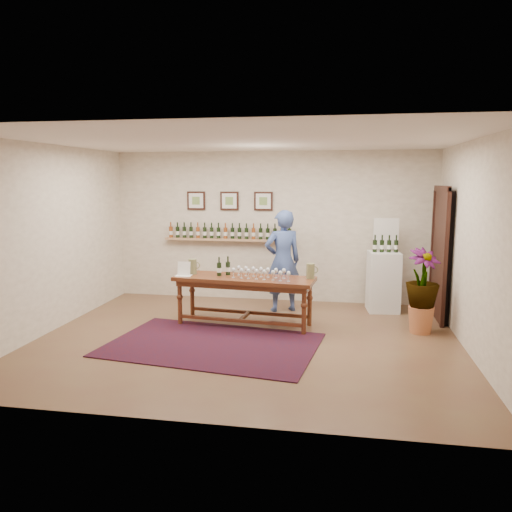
% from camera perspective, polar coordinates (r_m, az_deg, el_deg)
% --- Properties ---
extents(ground, '(6.00, 6.00, 0.00)m').
position_cam_1_polar(ground, '(7.25, -1.10, -9.58)').
color(ground, brown).
rests_on(ground, ground).
extents(room_shell, '(6.00, 6.00, 6.00)m').
position_cam_1_polar(room_shell, '(8.73, 15.01, 0.81)').
color(room_shell, beige).
rests_on(room_shell, ground).
extents(rug, '(3.07, 2.25, 0.02)m').
position_cam_1_polar(rug, '(7.06, -5.00, -10.05)').
color(rug, '#4D0D0D').
rests_on(rug, ground).
extents(tasting_table, '(2.24, 0.92, 0.77)m').
position_cam_1_polar(tasting_table, '(7.81, -1.33, -3.25)').
color(tasting_table, '#4F2B13').
rests_on(tasting_table, ground).
extents(table_glasses, '(1.20, 0.46, 0.16)m').
position_cam_1_polar(table_glasses, '(7.69, 0.30, -1.94)').
color(table_glasses, silver).
rests_on(table_glasses, tasting_table).
extents(table_bottles, '(0.30, 0.18, 0.31)m').
position_cam_1_polar(table_bottles, '(7.90, -3.73, -1.10)').
color(table_bottles, black).
rests_on(table_bottles, tasting_table).
extents(pitcher_left, '(0.17, 0.17, 0.24)m').
position_cam_1_polar(pitcher_left, '(8.07, -7.26, -1.20)').
color(pitcher_left, olive).
rests_on(pitcher_left, tasting_table).
extents(pitcher_right, '(0.16, 0.16, 0.23)m').
position_cam_1_polar(pitcher_right, '(7.68, 6.24, -1.72)').
color(pitcher_right, olive).
rests_on(pitcher_right, tasting_table).
extents(menu_card, '(0.25, 0.19, 0.22)m').
position_cam_1_polar(menu_card, '(7.96, -8.24, -1.44)').
color(menu_card, silver).
rests_on(menu_card, tasting_table).
extents(display_pedestal, '(0.57, 0.57, 1.04)m').
position_cam_1_polar(display_pedestal, '(8.96, 14.34, -2.86)').
color(display_pedestal, silver).
rests_on(display_pedestal, ground).
extents(pedestal_bottles, '(0.28, 0.10, 0.27)m').
position_cam_1_polar(pedestal_bottles, '(8.85, 14.58, 1.31)').
color(pedestal_bottles, black).
rests_on(pedestal_bottles, display_pedestal).
extents(info_sign, '(0.44, 0.07, 0.60)m').
position_cam_1_polar(info_sign, '(9.00, 14.63, 2.47)').
color(info_sign, silver).
rests_on(info_sign, display_pedestal).
extents(potted_plant, '(0.80, 0.80, 1.10)m').
position_cam_1_polar(potted_plant, '(7.82, 18.45, -3.80)').
color(potted_plant, '#B0633A').
rests_on(potted_plant, ground).
extents(person, '(0.76, 0.65, 1.77)m').
position_cam_1_polar(person, '(8.64, 3.07, -0.57)').
color(person, '#394E88').
rests_on(person, ground).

